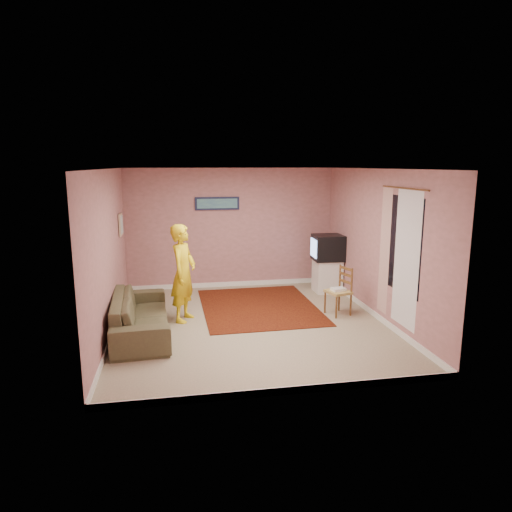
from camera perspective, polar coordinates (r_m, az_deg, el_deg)
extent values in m
plane|color=tan|center=(7.87, -0.73, -8.45)|extent=(5.00, 5.00, 0.00)
cube|color=#B6777C|center=(9.97, -3.12, 3.47)|extent=(4.50, 0.02, 2.60)
cube|color=#B6777C|center=(5.14, 3.84, -4.09)|extent=(4.50, 0.02, 2.60)
cube|color=#B6777C|center=(7.50, -17.96, 0.30)|extent=(0.02, 5.00, 2.60)
cube|color=#B6777C|center=(8.20, 14.96, 1.37)|extent=(0.02, 5.00, 2.60)
cube|color=white|center=(7.40, -0.78, 10.84)|extent=(4.50, 5.00, 0.02)
cube|color=white|center=(10.21, -3.03, -3.51)|extent=(4.50, 0.02, 0.10)
cube|color=white|center=(5.61, 3.64, -16.46)|extent=(4.50, 0.02, 0.10)
cube|color=white|center=(7.83, -17.32, -8.71)|extent=(0.02, 5.00, 0.10)
cube|color=white|center=(8.49, 14.47, -6.96)|extent=(0.02, 5.00, 0.10)
cube|color=black|center=(7.38, 17.92, 1.31)|extent=(0.01, 1.10, 1.50)
cube|color=white|center=(7.28, 18.27, -0.45)|extent=(0.01, 0.75, 2.10)
cube|color=beige|center=(7.88, 15.78, 0.57)|extent=(0.01, 0.35, 2.10)
cylinder|color=brown|center=(7.26, 18.03, 8.08)|extent=(0.02, 1.40, 0.02)
cube|color=#121632|center=(9.85, -4.87, 6.56)|extent=(0.95, 0.03, 0.28)
cube|color=#2F5484|center=(9.83, -4.86, 6.55)|extent=(0.86, 0.01, 0.20)
cube|color=tan|center=(9.03, -16.55, 3.79)|extent=(0.03, 0.38, 0.42)
cube|color=#AEBABE|center=(9.03, -16.43, 3.79)|extent=(0.01, 0.30, 0.34)
cube|color=black|center=(8.76, 0.36, -6.31)|extent=(2.17, 2.69, 0.01)
cube|color=silver|center=(9.83, 8.89, -2.45)|extent=(0.54, 0.49, 0.69)
cube|color=black|center=(9.71, 9.00, 1.05)|extent=(0.63, 0.58, 0.53)
cube|color=#8CB2F2|center=(9.62, 7.22, 1.01)|extent=(0.04, 0.45, 0.38)
cube|color=tan|center=(10.12, 8.53, -1.33)|extent=(0.44, 0.41, 0.05)
cube|color=brown|center=(10.07, 8.57, 0.04)|extent=(0.43, 0.04, 0.50)
cube|color=#ABABB0|center=(10.10, 8.54, -1.02)|extent=(0.40, 0.31, 0.06)
cube|color=#9BBFFF|center=(10.21, 8.29, 0.56)|extent=(0.42, 0.05, 0.45)
cube|color=tan|center=(8.35, 10.24, -4.43)|extent=(0.47, 0.49, 0.05)
cube|color=brown|center=(8.29, 10.29, -2.93)|extent=(0.15, 0.39, 0.45)
cube|color=white|center=(8.33, 10.25, -4.11)|extent=(0.27, 0.22, 0.05)
imported|color=#4C4B2E|center=(7.55, -14.24, -7.13)|extent=(0.98, 2.22, 0.63)
imported|color=yellow|center=(7.91, -9.08, -2.12)|extent=(0.62, 0.72, 1.68)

